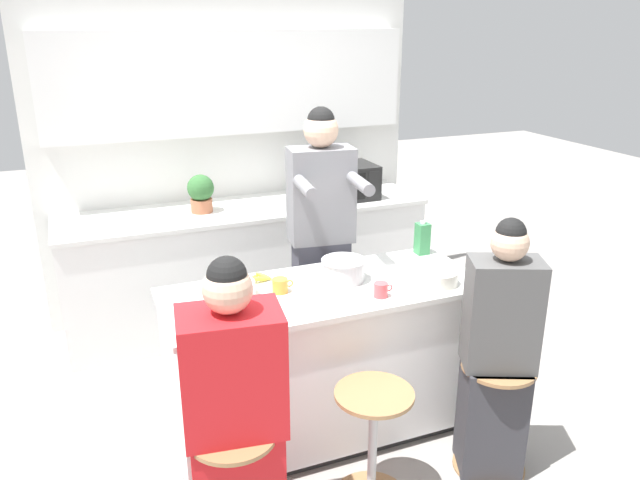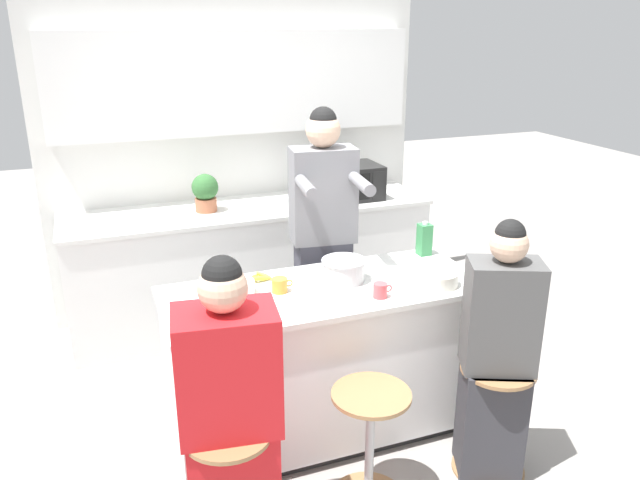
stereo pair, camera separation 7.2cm
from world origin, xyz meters
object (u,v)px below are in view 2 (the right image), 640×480
object	(u,v)px
juice_carton	(424,239)
person_cooking	(323,250)
bar_stool_center	(370,443)
fruit_bowl	(438,278)
kitchen_island	(324,361)
microwave	(346,182)
bar_stool_rightmost	(493,414)
person_seated_near	(496,363)
potted_plant	(205,192)
banana_bunch	(260,277)
coffee_cup_near	(280,285)
person_wrapped_blanket	(230,417)
coffee_cup_far	(380,290)
cooking_pot	(344,270)

from	to	relation	value
juice_carton	person_cooking	bearing A→B (deg)	149.98
bar_stool_center	fruit_bowl	bearing A→B (deg)	35.92
kitchen_island	person_cooking	bearing A→B (deg)	69.62
fruit_bowl	microwave	size ratio (longest dim) A/B	0.43
bar_stool_rightmost	person_cooking	world-z (taller)	person_cooking
person_seated_near	potted_plant	world-z (taller)	person_seated_near
person_seated_near	banana_bunch	distance (m)	1.32
coffee_cup_near	microwave	bearing A→B (deg)	55.44
person_seated_near	coffee_cup_near	world-z (taller)	person_seated_near
coffee_cup_near	bar_stool_rightmost	bearing A→B (deg)	-35.36
person_seated_near	person_cooking	bearing A→B (deg)	135.49
kitchen_island	microwave	xyz separation A→B (m)	(0.77, 1.50, 0.61)
microwave	potted_plant	xyz separation A→B (m)	(-1.10, 0.05, 0.02)
potted_plant	juice_carton	bearing A→B (deg)	-50.01
banana_bunch	juice_carton	distance (m)	1.05
person_seated_near	coffee_cup_near	bearing A→B (deg)	168.39
person_wrapped_blanket	coffee_cup_far	distance (m)	1.02
bar_stool_center	person_wrapped_blanket	distance (m)	0.75
kitchen_island	juice_carton	xyz separation A→B (m)	(0.75, 0.26, 0.55)
kitchen_island	bar_stool_rightmost	bearing A→B (deg)	-42.01
coffee_cup_far	kitchen_island	bearing A→B (deg)	136.67
person_cooking	person_wrapped_blanket	bearing A→B (deg)	-119.17
bar_stool_rightmost	cooking_pot	world-z (taller)	cooking_pot
bar_stool_rightmost	potted_plant	bearing A→B (deg)	115.29
microwave	person_wrapped_blanket	bearing A→B (deg)	-124.24
cooking_pot	fruit_bowl	world-z (taller)	cooking_pot
bar_stool_center	fruit_bowl	size ratio (longest dim) A/B	2.80
bar_stool_rightmost	coffee_cup_far	xyz separation A→B (m)	(-0.47, 0.41, 0.60)
bar_stool_center	coffee_cup_far	bearing A→B (deg)	59.90
bar_stool_center	microwave	bearing A→B (deg)	69.96
person_wrapped_blanket	fruit_bowl	distance (m)	1.36
person_cooking	potted_plant	world-z (taller)	person_cooking
banana_bunch	cooking_pot	bearing A→B (deg)	-20.23
kitchen_island	person_seated_near	xyz separation A→B (m)	(0.68, -0.62, 0.18)
person_wrapped_blanket	potted_plant	world-z (taller)	person_wrapped_blanket
kitchen_island	bar_stool_center	xyz separation A→B (m)	(0.00, -0.60, -0.12)
person_cooking	microwave	distance (m)	1.10
bar_stool_center	cooking_pot	distance (m)	0.92
bar_stool_center	coffee_cup_far	xyz separation A→B (m)	(0.23, 0.39, 0.60)
person_cooking	person_seated_near	xyz separation A→B (m)	(0.47, -1.18, -0.26)
cooking_pot	coffee_cup_near	distance (m)	0.38
bar_stool_rightmost	cooking_pot	xyz separation A→B (m)	(-0.56, 0.69, 0.62)
coffee_cup_far	potted_plant	world-z (taller)	potted_plant
person_cooking	juice_carton	size ratio (longest dim) A/B	8.51
cooking_pot	bar_stool_rightmost	bearing A→B (deg)	-50.92
person_cooking	coffee_cup_near	bearing A→B (deg)	-122.80
fruit_bowl	coffee_cup_far	world-z (taller)	coffee_cup_far
microwave	potted_plant	bearing A→B (deg)	177.52
coffee_cup_near	coffee_cup_far	distance (m)	0.53
kitchen_island	coffee_cup_far	distance (m)	0.58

